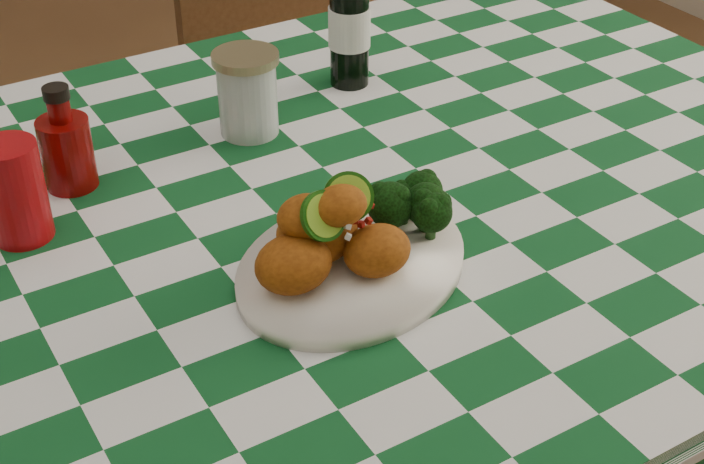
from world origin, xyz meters
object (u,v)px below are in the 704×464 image
plate (352,266)px  wooden_chair_right (320,90)px  red_tumbler (15,192)px  beer_bottle (349,15)px  dining_table (288,440)px  ketchup_bottle (64,138)px  mason_jar (248,94)px  fried_chicken_pile (336,227)px

plate → wooden_chair_right: wooden_chair_right is taller
red_tumbler → beer_bottle: size_ratio=0.56×
dining_table → red_tumbler: 0.54m
ketchup_bottle → wooden_chair_right: (0.67, 0.57, -0.35)m
mason_jar → beer_bottle: size_ratio=0.54×
dining_table → plate: 0.43m
beer_bottle → ketchup_bottle: bearing=-171.3°
dining_table → mason_jar: (0.06, 0.20, 0.45)m
mason_jar → wooden_chair_right: wooden_chair_right is taller
ketchup_bottle → beer_bottle: 0.46m
ketchup_bottle → wooden_chair_right: wooden_chair_right is taller
fried_chicken_pile → ketchup_bottle: bearing=119.0°
fried_chicken_pile → red_tumbler: 0.38m
plate → wooden_chair_right: bearing=62.8°
ketchup_bottle → mason_jar: 0.25m
plate → mason_jar: mason_jar is taller
plate → fried_chicken_pile: bearing=180.0°
dining_table → plate: size_ratio=5.73×
dining_table → wooden_chair_right: bearing=57.4°
dining_table → beer_bottle: bearing=45.0°
red_tumbler → beer_bottle: bearing=15.6°
red_tumbler → ketchup_bottle: ketchup_bottle is taller
wooden_chair_right → dining_table: bearing=-119.2°
plate → ketchup_bottle: size_ratio=2.12×
fried_chicken_pile → mason_jar: fried_chicken_pile is taller
fried_chicken_pile → mason_jar: bearing=79.5°
fried_chicken_pile → wooden_chair_right: (0.49, 0.91, -0.35)m
plate → mason_jar: size_ratio=2.47×
beer_bottle → wooden_chair_right: size_ratio=0.22×
dining_table → wooden_chair_right: wooden_chair_right is taller
dining_table → mason_jar: 0.50m
plate → ketchup_bottle: 0.40m
fried_chicken_pile → dining_table: bearing=89.4°
plate → ketchup_bottle: (-0.21, 0.34, 0.06)m
plate → red_tumbler: 0.39m
red_tumbler → mason_jar: size_ratio=1.04×
fried_chicken_pile → mason_jar: size_ratio=1.35×
dining_table → fried_chicken_pile: size_ratio=10.48×
dining_table → mason_jar: size_ratio=14.18×
fried_chicken_pile → red_tumbler: (-0.27, 0.26, -0.01)m
red_tumbler → mason_jar: red_tumbler is taller
red_tumbler → ketchup_bottle: 0.12m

